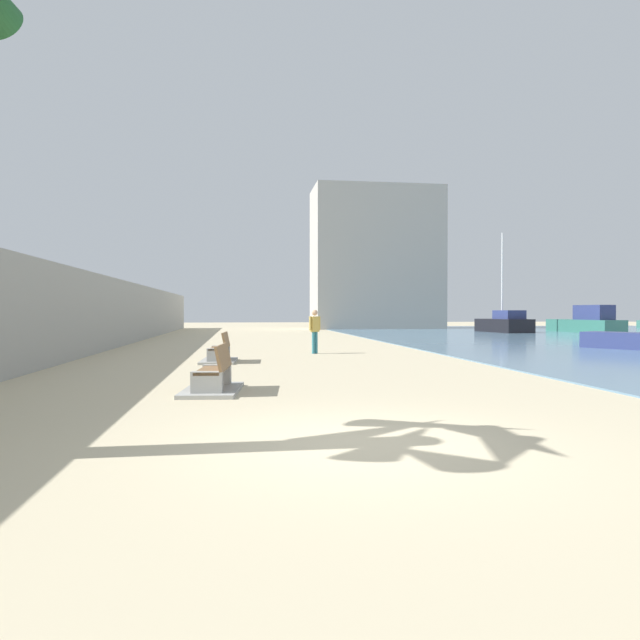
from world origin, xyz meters
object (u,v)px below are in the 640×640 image
at_px(bench_near, 214,381).
at_px(boat_outer, 587,322).
at_px(boat_mid_bay, 505,323).
at_px(person_walking, 315,328).
at_px(bench_far, 220,355).

height_order(bench_near, boat_outer, boat_outer).
relative_size(bench_near, boat_outer, 0.33).
bearing_deg(boat_mid_bay, bench_near, -124.94).
xyz_separation_m(bench_near, person_walking, (3.42, 10.19, 0.77)).
height_order(bench_near, bench_far, same).
xyz_separation_m(bench_near, bench_far, (-0.13, 6.95, 0.00)).
height_order(bench_far, boat_mid_bay, boat_mid_bay).
bearing_deg(person_walking, boat_mid_bay, 48.41).
height_order(bench_far, boat_outer, boat_outer).
xyz_separation_m(person_walking, boat_outer, (23.32, 18.12, -0.21)).
xyz_separation_m(person_walking, boat_mid_bay, (17.37, 19.57, -0.29)).
height_order(bench_near, person_walking, person_walking).
bearing_deg(bench_far, boat_mid_bay, 47.47).
xyz_separation_m(bench_far, person_walking, (3.55, 3.24, 0.77)).
relative_size(bench_near, boat_mid_bay, 0.28).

